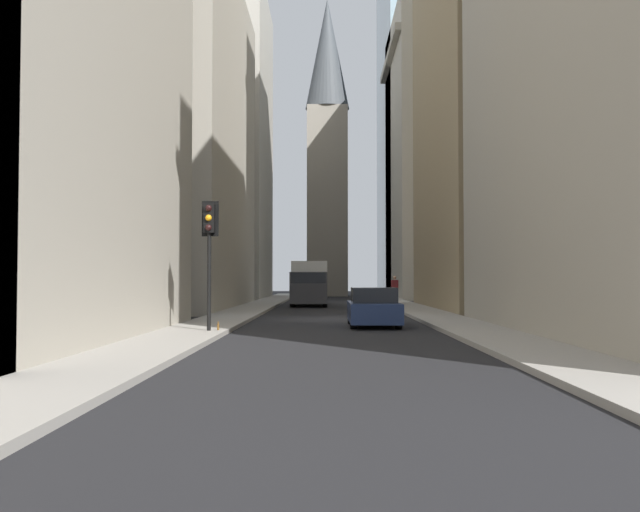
% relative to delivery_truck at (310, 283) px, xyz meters
% --- Properties ---
extents(ground_plane, '(135.00, 135.00, 0.00)m').
position_rel_delivery_truck_xyz_m(ground_plane, '(-14.09, -1.40, -1.46)').
color(ground_plane, black).
extents(sidewalk_right, '(90.00, 2.20, 0.14)m').
position_rel_delivery_truck_xyz_m(sidewalk_right, '(-14.09, 3.10, -1.39)').
color(sidewalk_right, gray).
rests_on(sidewalk_right, ground_plane).
extents(sidewalk_left, '(90.00, 2.20, 0.14)m').
position_rel_delivery_truck_xyz_m(sidewalk_left, '(-14.09, -5.90, -1.39)').
color(sidewalk_left, gray).
rests_on(sidewalk_left, ground_plane).
extents(building_left_far, '(15.15, 10.50, 25.08)m').
position_rel_delivery_truck_xyz_m(building_left_far, '(17.33, -11.99, 11.09)').
color(building_left_far, beige).
rests_on(building_left_far, ground_plane).
extents(building_left_midfar, '(16.11, 10.50, 32.86)m').
position_rel_delivery_truck_xyz_m(building_left_midfar, '(-5.29, -12.00, 14.98)').
color(building_left_midfar, '#9E8966').
rests_on(building_left_midfar, ground_plane).
extents(building_right_far, '(13.30, 10.00, 26.69)m').
position_rel_delivery_truck_xyz_m(building_right_far, '(16.17, 9.20, 11.89)').
color(building_right_far, '#B7B2A5').
rests_on(building_right_far, ground_plane).
extents(building_right_midfar, '(18.76, 10.00, 19.81)m').
position_rel_delivery_truck_xyz_m(building_right_midfar, '(-3.21, 9.20, 8.45)').
color(building_right_midfar, '#A8A091').
rests_on(building_right_midfar, ground_plane).
extents(church_spire, '(4.45, 4.45, 30.44)m').
position_rel_delivery_truck_xyz_m(church_spire, '(25.44, -1.14, 14.45)').
color(church_spire, gray).
rests_on(church_spire, ground_plane).
extents(delivery_truck, '(6.46, 2.25, 2.84)m').
position_rel_delivery_truck_xyz_m(delivery_truck, '(0.00, 0.00, 0.00)').
color(delivery_truck, silver).
rests_on(delivery_truck, ground_plane).
extents(sedan_navy, '(4.30, 1.78, 1.42)m').
position_rel_delivery_truck_xyz_m(sedan_navy, '(-18.93, -2.80, -0.80)').
color(sedan_navy, navy).
rests_on(sedan_navy, ground_plane).
extents(traffic_light_foreground, '(0.43, 0.52, 4.01)m').
position_rel_delivery_truck_xyz_m(traffic_light_foreground, '(-22.87, 2.53, 1.63)').
color(traffic_light_foreground, black).
rests_on(traffic_light_foreground, sidewalk_right).
extents(pedestrian, '(0.26, 0.44, 1.78)m').
position_rel_delivery_truck_xyz_m(pedestrian, '(-1.94, -5.24, -0.35)').
color(pedestrian, '#473D33').
rests_on(pedestrian, sidewalk_left).
extents(discarded_bottle, '(0.07, 0.07, 0.27)m').
position_rel_delivery_truck_xyz_m(discarded_bottle, '(-22.71, 2.26, -1.21)').
color(discarded_bottle, brown).
rests_on(discarded_bottle, sidewalk_right).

